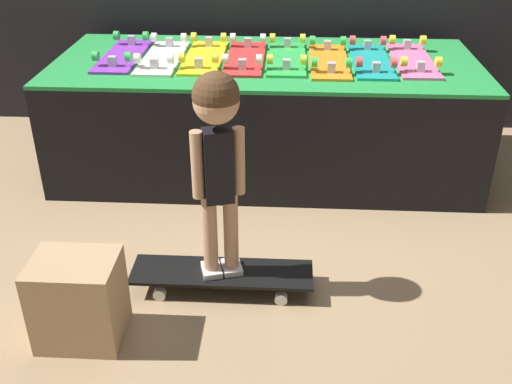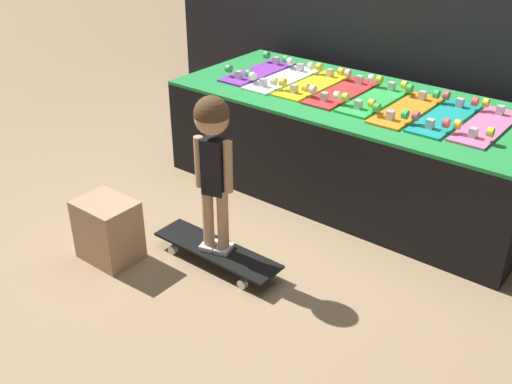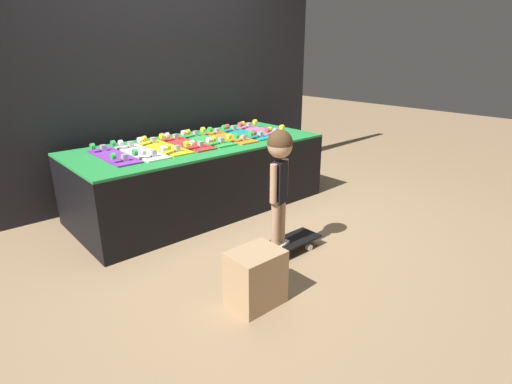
{
  "view_description": "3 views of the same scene",
  "coord_description": "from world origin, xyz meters",
  "px_view_note": "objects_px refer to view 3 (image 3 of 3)",
  "views": [
    {
      "loc": [
        0.13,
        -2.61,
        1.6
      ],
      "look_at": [
        -0.01,
        -0.27,
        0.3
      ],
      "focal_mm": 42.0,
      "sensor_mm": 36.0,
      "label": 1
    },
    {
      "loc": [
        1.7,
        -2.56,
        1.9
      ],
      "look_at": [
        -0.13,
        -0.25,
        0.29
      ],
      "focal_mm": 42.0,
      "sensor_mm": 36.0,
      "label": 2
    },
    {
      "loc": [
        -1.98,
        -2.46,
        1.46
      ],
      "look_at": [
        -0.02,
        -0.22,
        0.39
      ],
      "focal_mm": 28.0,
      "sensor_mm": 36.0,
      "label": 3
    }
  ],
  "objects_px": {
    "skateboard_orange_on_rack": "(230,136)",
    "skateboard_on_floor": "(278,248)",
    "skateboard_red_on_rack": "(188,143)",
    "skateboard_purple_on_rack": "(114,155)",
    "skateboard_teal_on_rack": "(247,133)",
    "storage_box": "(256,278)",
    "skateboard_yellow_on_rack": "(165,147)",
    "skateboard_green_on_rack": "(208,139)",
    "child": "(279,167)",
    "skateboard_white_on_rack": "(142,151)",
    "skateboard_pink_on_rack": "(262,130)"
  },
  "relations": [
    {
      "from": "skateboard_orange_on_rack",
      "to": "skateboard_on_floor",
      "type": "bearing_deg",
      "value": -111.99
    },
    {
      "from": "skateboard_red_on_rack",
      "to": "skateboard_orange_on_rack",
      "type": "bearing_deg",
      "value": -4.07
    },
    {
      "from": "skateboard_purple_on_rack",
      "to": "skateboard_orange_on_rack",
      "type": "distance_m",
      "value": 1.14
    },
    {
      "from": "skateboard_orange_on_rack",
      "to": "skateboard_teal_on_rack",
      "type": "relative_size",
      "value": 1.0
    },
    {
      "from": "skateboard_on_floor",
      "to": "storage_box",
      "type": "xyz_separation_m",
      "value": [
        -0.5,
        -0.32,
        0.1
      ]
    },
    {
      "from": "skateboard_yellow_on_rack",
      "to": "skateboard_red_on_rack",
      "type": "xyz_separation_m",
      "value": [
        0.23,
        -0.0,
        0.0
      ]
    },
    {
      "from": "skateboard_on_floor",
      "to": "skateboard_green_on_rack",
      "type": "bearing_deg",
      "value": 78.59
    },
    {
      "from": "skateboard_purple_on_rack",
      "to": "skateboard_on_floor",
      "type": "xyz_separation_m",
      "value": [
        0.67,
        -1.21,
        -0.58
      ]
    },
    {
      "from": "skateboard_green_on_rack",
      "to": "skateboard_teal_on_rack",
      "type": "bearing_deg",
      "value": -2.83
    },
    {
      "from": "skateboard_teal_on_rack",
      "to": "child",
      "type": "xyz_separation_m",
      "value": [
        -0.7,
        -1.19,
        0.04
      ]
    },
    {
      "from": "skateboard_green_on_rack",
      "to": "skateboard_on_floor",
      "type": "bearing_deg",
      "value": -101.41
    },
    {
      "from": "storage_box",
      "to": "skateboard_white_on_rack",
      "type": "bearing_deg",
      "value": 87.81
    },
    {
      "from": "skateboard_purple_on_rack",
      "to": "skateboard_red_on_rack",
      "type": "distance_m",
      "value": 0.68
    },
    {
      "from": "skateboard_red_on_rack",
      "to": "skateboard_on_floor",
      "type": "relative_size",
      "value": 0.83
    },
    {
      "from": "skateboard_green_on_rack",
      "to": "skateboard_on_floor",
      "type": "height_order",
      "value": "skateboard_green_on_rack"
    },
    {
      "from": "skateboard_orange_on_rack",
      "to": "skateboard_teal_on_rack",
      "type": "height_order",
      "value": "same"
    },
    {
      "from": "skateboard_green_on_rack",
      "to": "skateboard_pink_on_rack",
      "type": "distance_m",
      "value": 0.68
    },
    {
      "from": "skateboard_orange_on_rack",
      "to": "storage_box",
      "type": "height_order",
      "value": "skateboard_orange_on_rack"
    },
    {
      "from": "skateboard_purple_on_rack",
      "to": "skateboard_pink_on_rack",
      "type": "relative_size",
      "value": 1.0
    },
    {
      "from": "skateboard_pink_on_rack",
      "to": "storage_box",
      "type": "xyz_separation_m",
      "value": [
        -1.42,
        -1.53,
        -0.48
      ]
    },
    {
      "from": "skateboard_yellow_on_rack",
      "to": "skateboard_pink_on_rack",
      "type": "xyz_separation_m",
      "value": [
        1.14,
        0.01,
        0.0
      ]
    },
    {
      "from": "skateboard_white_on_rack",
      "to": "storage_box",
      "type": "distance_m",
      "value": 1.58
    },
    {
      "from": "storage_box",
      "to": "skateboard_red_on_rack",
      "type": "bearing_deg",
      "value": 71.34
    },
    {
      "from": "skateboard_on_floor",
      "to": "skateboard_purple_on_rack",
      "type": "bearing_deg",
      "value": 118.86
    },
    {
      "from": "skateboard_orange_on_rack",
      "to": "skateboard_white_on_rack",
      "type": "bearing_deg",
      "value": 179.07
    },
    {
      "from": "skateboard_purple_on_rack",
      "to": "skateboard_green_on_rack",
      "type": "xyz_separation_m",
      "value": [
        0.91,
        -0.0,
        0.0
      ]
    },
    {
      "from": "skateboard_yellow_on_rack",
      "to": "skateboard_teal_on_rack",
      "type": "distance_m",
      "value": 0.91
    },
    {
      "from": "skateboard_orange_on_rack",
      "to": "skateboard_on_floor",
      "type": "height_order",
      "value": "skateboard_orange_on_rack"
    },
    {
      "from": "skateboard_pink_on_rack",
      "to": "child",
      "type": "relative_size",
      "value": 0.74
    },
    {
      "from": "skateboard_yellow_on_rack",
      "to": "skateboard_teal_on_rack",
      "type": "height_order",
      "value": "same"
    },
    {
      "from": "skateboard_pink_on_rack",
      "to": "storage_box",
      "type": "distance_m",
      "value": 2.14
    },
    {
      "from": "skateboard_green_on_rack",
      "to": "child",
      "type": "bearing_deg",
      "value": -101.41
    },
    {
      "from": "skateboard_purple_on_rack",
      "to": "skateboard_red_on_rack",
      "type": "xyz_separation_m",
      "value": [
        0.68,
        -0.01,
        0.0
      ]
    },
    {
      "from": "skateboard_yellow_on_rack",
      "to": "child",
      "type": "bearing_deg",
      "value": -80.04
    },
    {
      "from": "skateboard_white_on_rack",
      "to": "skateboard_red_on_rack",
      "type": "relative_size",
      "value": 1.0
    },
    {
      "from": "skateboard_white_on_rack",
      "to": "skateboard_pink_on_rack",
      "type": "relative_size",
      "value": 1.0
    },
    {
      "from": "skateboard_red_on_rack",
      "to": "skateboard_teal_on_rack",
      "type": "height_order",
      "value": "same"
    },
    {
      "from": "skateboard_teal_on_rack",
      "to": "storage_box",
      "type": "relative_size",
      "value": 1.83
    },
    {
      "from": "skateboard_orange_on_rack",
      "to": "skateboard_red_on_rack",
      "type": "bearing_deg",
      "value": 175.93
    },
    {
      "from": "skateboard_teal_on_rack",
      "to": "child",
      "type": "bearing_deg",
      "value": -120.53
    },
    {
      "from": "skateboard_purple_on_rack",
      "to": "storage_box",
      "type": "distance_m",
      "value": 1.61
    },
    {
      "from": "skateboard_white_on_rack",
      "to": "skateboard_orange_on_rack",
      "type": "bearing_deg",
      "value": -0.93
    },
    {
      "from": "skateboard_purple_on_rack",
      "to": "storage_box",
      "type": "xyz_separation_m",
      "value": [
        0.17,
        -1.53,
        -0.48
      ]
    },
    {
      "from": "skateboard_red_on_rack",
      "to": "skateboard_green_on_rack",
      "type": "distance_m",
      "value": 0.23
    },
    {
      "from": "skateboard_on_floor",
      "to": "storage_box",
      "type": "height_order",
      "value": "storage_box"
    },
    {
      "from": "skateboard_pink_on_rack",
      "to": "storage_box",
      "type": "relative_size",
      "value": 1.83
    },
    {
      "from": "skateboard_on_floor",
      "to": "skateboard_white_on_rack",
      "type": "bearing_deg",
      "value": 110.38
    },
    {
      "from": "skateboard_yellow_on_rack",
      "to": "skateboard_red_on_rack",
      "type": "height_order",
      "value": "same"
    },
    {
      "from": "skateboard_teal_on_rack",
      "to": "skateboard_on_floor",
      "type": "relative_size",
      "value": 0.83
    },
    {
      "from": "skateboard_green_on_rack",
      "to": "skateboard_orange_on_rack",
      "type": "relative_size",
      "value": 1.0
    }
  ]
}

